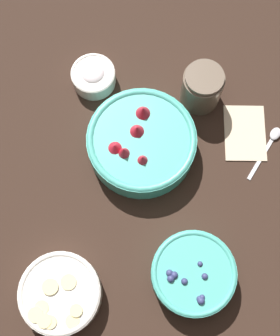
% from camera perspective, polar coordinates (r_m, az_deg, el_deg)
% --- Properties ---
extents(ground_plane, '(4.00, 4.00, 0.00)m').
position_cam_1_polar(ground_plane, '(1.00, 0.91, -2.39)').
color(ground_plane, black).
extents(bowl_strawberries, '(0.23, 0.23, 0.08)m').
position_cam_1_polar(bowl_strawberries, '(0.99, 0.38, 3.18)').
color(bowl_strawberries, '#47AD9E').
rests_on(bowl_strawberries, ground_plane).
extents(bowl_blueberries, '(0.17, 0.17, 0.06)m').
position_cam_1_polar(bowl_blueberries, '(0.94, 6.70, -12.69)').
color(bowl_blueberries, '#47AD9E').
rests_on(bowl_blueberries, ground_plane).
extents(bowl_bananas, '(0.16, 0.16, 0.05)m').
position_cam_1_polar(bowl_bananas, '(0.95, -9.48, -14.89)').
color(bowl_bananas, silver).
rests_on(bowl_bananas, ground_plane).
extents(bowl_cream, '(0.10, 0.10, 0.05)m').
position_cam_1_polar(bowl_cream, '(1.07, -5.51, 11.11)').
color(bowl_cream, silver).
rests_on(bowl_cream, ground_plane).
extents(jar_chocolate, '(0.09, 0.09, 0.10)m').
position_cam_1_polar(jar_chocolate, '(1.04, 7.72, 9.60)').
color(jar_chocolate, brown).
rests_on(jar_chocolate, ground_plane).
extents(napkin, '(0.13, 0.09, 0.01)m').
position_cam_1_polar(napkin, '(1.06, 12.87, 4.21)').
color(napkin, beige).
rests_on(napkin, ground_plane).
extents(spoon, '(0.13, 0.08, 0.01)m').
position_cam_1_polar(spoon, '(1.06, 15.73, 2.91)').
color(spoon, silver).
rests_on(spoon, ground_plane).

